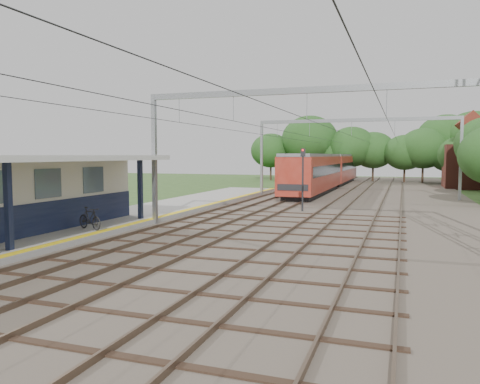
% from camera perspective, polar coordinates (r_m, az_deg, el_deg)
% --- Properties ---
extents(ground, '(160.00, 160.00, 0.00)m').
position_cam_1_polar(ground, '(11.06, -26.91, -16.02)').
color(ground, '#2D4C1E').
rests_on(ground, ground).
extents(ballast_bed, '(18.00, 90.00, 0.10)m').
position_cam_1_polar(ballast_bed, '(37.47, 13.70, -1.36)').
color(ballast_bed, '#473D33').
rests_on(ballast_bed, ground).
extents(platform, '(5.00, 52.00, 0.35)m').
position_cam_1_polar(platform, '(26.19, -16.14, -3.61)').
color(platform, gray).
rests_on(platform, ground).
extents(yellow_stripe, '(0.45, 52.00, 0.01)m').
position_cam_1_polar(yellow_stripe, '(24.94, -11.92, -3.51)').
color(yellow_stripe, yellow).
rests_on(yellow_stripe, platform).
extents(rail_tracks, '(11.80, 88.00, 0.15)m').
position_cam_1_polar(rail_tracks, '(37.78, 9.93, -1.06)').
color(rail_tracks, brown).
rests_on(rail_tracks, ballast_bed).
extents(catenary_system, '(17.22, 88.00, 7.00)m').
position_cam_1_polar(catenary_system, '(32.71, 11.99, 7.42)').
color(catenary_system, gray).
rests_on(catenary_system, ground).
extents(tree_band, '(31.72, 30.88, 8.82)m').
position_cam_1_polar(tree_band, '(64.35, 16.02, 5.33)').
color(tree_band, '#382619').
rests_on(tree_band, ground).
extents(bicycle, '(1.80, 1.07, 1.04)m').
position_cam_1_polar(bicycle, '(22.76, -17.85, -3.08)').
color(bicycle, black).
rests_on(bicycle, platform).
extents(train, '(2.91, 36.29, 3.83)m').
position_cam_1_polar(train, '(54.27, 10.72, 2.67)').
color(train, black).
rests_on(train, ballast_bed).
extents(signal_post, '(0.33, 0.30, 4.24)m').
position_cam_1_polar(signal_post, '(30.97, 7.67, 2.34)').
color(signal_post, black).
rests_on(signal_post, ground).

